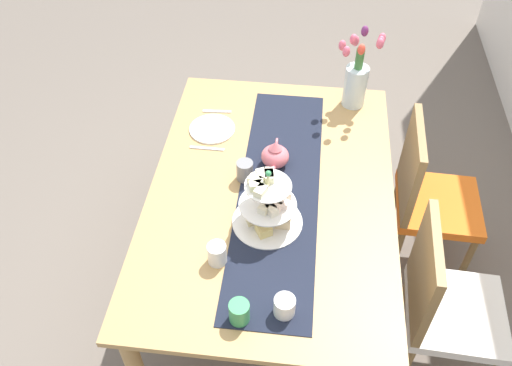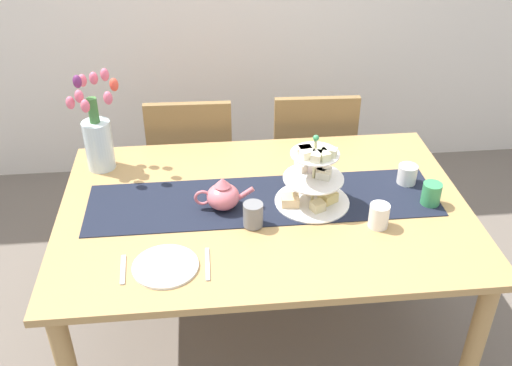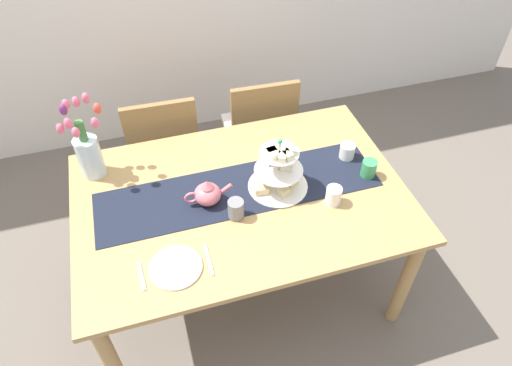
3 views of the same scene
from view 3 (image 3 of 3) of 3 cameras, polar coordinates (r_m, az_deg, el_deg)
name	(u,v)px [view 3 (image 3 of 3)]	position (r m, az deg, el deg)	size (l,w,h in m)	color
ground_plane	(244,280)	(2.87, -1.53, -11.88)	(8.00, 8.00, 0.00)	#6B6056
dining_table	(241,207)	(2.34, -1.83, -3.04)	(1.63, 1.10, 0.75)	tan
chair_left	(164,147)	(2.98, -11.28, 4.42)	(0.43, 0.43, 0.91)	olive
chair_right	(260,129)	(3.07, 0.49, 6.73)	(0.44, 0.44, 0.91)	olive
table_runner	(239,190)	(2.30, -2.12, -0.84)	(1.41, 0.36, 0.00)	black
tiered_cake_stand	(278,171)	(2.24, 2.77, 1.46)	(0.30, 0.30, 0.30)	beige
teapot	(207,193)	(2.21, -6.05, -1.29)	(0.24, 0.13, 0.14)	#D66B75
tulip_vase	(88,149)	(2.43, -20.13, 3.95)	(0.22, 0.23, 0.43)	silver
cream_jug	(347,151)	(2.49, 11.22, 3.87)	(0.08, 0.08, 0.09)	white
dinner_plate_left	(176,267)	(2.03, -9.93, -10.25)	(0.23, 0.23, 0.01)	white
fork_left	(141,276)	(2.03, -14.00, -11.10)	(0.02, 0.15, 0.01)	silver
knife_left	(209,260)	(2.03, -5.87, -9.41)	(0.01, 0.17, 0.01)	silver
mug_grey	(236,209)	(2.14, -2.50, -3.21)	(0.08, 0.08, 0.10)	slate
mug_white_text	(334,196)	(2.24, 9.57, -1.54)	(0.08, 0.08, 0.10)	white
mug_orange	(369,169)	(2.41, 13.79, 1.74)	(0.08, 0.08, 0.10)	#389356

